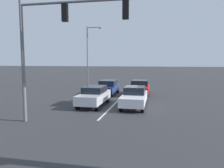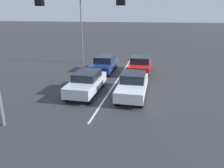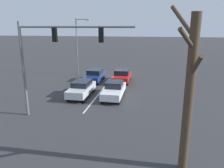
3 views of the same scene
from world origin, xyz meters
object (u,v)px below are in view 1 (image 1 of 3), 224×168
object	(u,v)px
car_silver_midlane_front	(94,95)
car_red_leftlane_second	(140,87)
street_lamp_right_shoulder	(89,53)
car_white_leftlane_front	(134,97)
traffic_signal_gantry	(59,33)
car_navy_midlane_second	(108,87)

from	to	relation	value
car_silver_midlane_front	car_red_leftlane_second	world-z (taller)	car_red_leftlane_second
car_red_leftlane_second	street_lamp_right_shoulder	distance (m)	8.14
car_white_leftlane_front	traffic_signal_gantry	world-z (taller)	traffic_signal_gantry
car_white_leftlane_front	street_lamp_right_shoulder	xyz separation A→B (m)	(6.64, -9.23, 3.72)
street_lamp_right_shoulder	car_white_leftlane_front	bearing A→B (deg)	125.75
car_red_leftlane_second	traffic_signal_gantry	size ratio (longest dim) A/B	0.52
car_white_leftlane_front	car_red_leftlane_second	size ratio (longest dim) A/B	1.11
traffic_signal_gantry	car_white_leftlane_front	bearing A→B (deg)	-123.10
car_silver_midlane_front	car_red_leftlane_second	bearing A→B (deg)	-116.39
car_white_leftlane_front	car_navy_midlane_second	size ratio (longest dim) A/B	1.10
car_white_leftlane_front	traffic_signal_gantry	size ratio (longest dim) A/B	0.57
car_silver_midlane_front	car_navy_midlane_second	distance (m)	6.05
car_red_leftlane_second	traffic_signal_gantry	xyz separation A→B (m)	(3.51, 11.67, 4.32)
car_silver_midlane_front	car_navy_midlane_second	xyz separation A→B (m)	(0.25, -6.04, -0.02)
car_silver_midlane_front	car_white_leftlane_front	world-z (taller)	car_white_leftlane_front
car_white_leftlane_front	street_lamp_right_shoulder	distance (m)	11.97
car_silver_midlane_front	street_lamp_right_shoulder	world-z (taller)	street_lamp_right_shoulder
car_navy_midlane_second	car_red_leftlane_second	bearing A→B (deg)	-174.97
car_red_leftlane_second	street_lamp_right_shoulder	xyz separation A→B (m)	(6.56, -3.07, 3.71)
car_silver_midlane_front	car_white_leftlane_front	xyz separation A→B (m)	(-3.23, -0.18, -0.02)
car_silver_midlane_front	car_white_leftlane_front	size ratio (longest dim) A/B	0.96
car_red_leftlane_second	car_white_leftlane_front	bearing A→B (deg)	90.78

